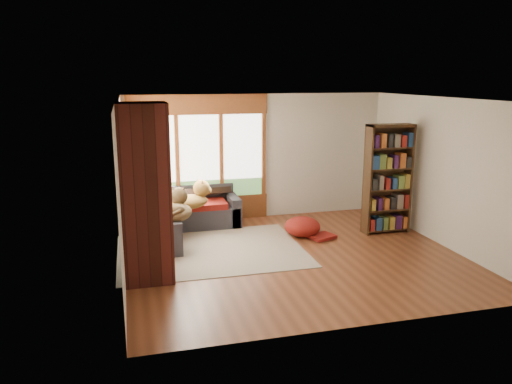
{
  "coord_description": "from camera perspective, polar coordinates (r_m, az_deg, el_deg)",
  "views": [
    {
      "loc": [
        -2.63,
        -7.51,
        2.96
      ],
      "look_at": [
        -0.45,
        0.81,
        0.95
      ],
      "focal_mm": 35.0,
      "sensor_mm": 36.0,
      "label": 1
    }
  ],
  "objects": [
    {
      "name": "wall_left",
      "position": [
        7.69,
        -15.23,
        0.23
      ],
      "size": [
        0.04,
        5.0,
        2.6
      ],
      "primitive_type": "cube",
      "color": "silver",
      "rests_on": "ground"
    },
    {
      "name": "ceiling",
      "position": [
        7.96,
        4.7,
        10.53
      ],
      "size": [
        5.5,
        5.5,
        0.0
      ],
      "primitive_type": "plane",
      "color": "white"
    },
    {
      "name": "windows_back",
      "position": [
        10.2,
        -6.46,
        4.0
      ],
      "size": [
        2.82,
        0.1,
        1.9
      ],
      "color": "brown",
      "rests_on": "wall_back"
    },
    {
      "name": "dog_tan",
      "position": [
        9.4,
        -7.41,
        -0.44
      ],
      "size": [
        0.92,
        0.72,
        0.45
      ],
      "rotation": [
        0.0,
        0.0,
        0.31
      ],
      "color": "olive",
      "rests_on": "sectional_sofa"
    },
    {
      "name": "pouf",
      "position": [
        9.46,
        5.33,
        -3.89
      ],
      "size": [
        0.79,
        0.79,
        0.37
      ],
      "primitive_type": "ellipsoid",
      "rotation": [
        0.0,
        0.0,
        -0.19
      ],
      "color": "maroon",
      "rests_on": "area_rug"
    },
    {
      "name": "brick_chimney",
      "position": [
        7.35,
        -12.51,
        -0.21
      ],
      "size": [
        0.7,
        0.7,
        2.6
      ],
      "primitive_type": "cube",
      "color": "#471914",
      "rests_on": "ground"
    },
    {
      "name": "throw_pillows",
      "position": [
        9.54,
        -9.7,
        -0.16
      ],
      "size": [
        1.98,
        1.68,
        0.45
      ],
      "color": "black",
      "rests_on": "sectional_sofa"
    },
    {
      "name": "sectional_sofa",
      "position": [
        9.6,
        -10.08,
        -3.11
      ],
      "size": [
        2.2,
        2.2,
        0.8
      ],
      "rotation": [
        0.0,
        0.0,
        0.08
      ],
      "color": "#2D2C32",
      "rests_on": "ground"
    },
    {
      "name": "wall_back",
      "position": [
        10.48,
        0.05,
        4.05
      ],
      "size": [
        5.5,
        0.04,
        2.6
      ],
      "primitive_type": "cube",
      "color": "silver",
      "rests_on": "ground"
    },
    {
      "name": "dog_brindle",
      "position": [
        8.75,
        -8.97,
        -1.55
      ],
      "size": [
        0.68,
        0.9,
        0.45
      ],
      "rotation": [
        0.0,
        0.0,
        1.33
      ],
      "color": "#352616",
      "rests_on": "sectional_sofa"
    },
    {
      "name": "roller_blind",
      "position": [
        9.61,
        -14.99,
        5.49
      ],
      "size": [
        0.03,
        0.72,
        0.9
      ],
      "primitive_type": "cube",
      "color": "#769562",
      "rests_on": "wall_left"
    },
    {
      "name": "wall_right",
      "position": [
        9.38,
        20.62,
        2.12
      ],
      "size": [
        0.04,
        5.0,
        2.6
      ],
      "primitive_type": "cube",
      "color": "silver",
      "rests_on": "ground"
    },
    {
      "name": "floor",
      "position": [
        8.48,
        4.37,
        -7.29
      ],
      "size": [
        5.5,
        5.5,
        0.0
      ],
      "primitive_type": "plane",
      "color": "brown",
      "rests_on": "ground"
    },
    {
      "name": "windows_left",
      "position": [
        8.85,
        -15.03,
        2.23
      ],
      "size": [
        0.1,
        2.62,
        1.9
      ],
      "color": "brown",
      "rests_on": "wall_left"
    },
    {
      "name": "wall_front",
      "position": [
        5.89,
        12.51,
        -3.52
      ],
      "size": [
        5.5,
        0.04,
        2.6
      ],
      "primitive_type": "cube",
      "color": "silver",
      "rests_on": "ground"
    },
    {
      "name": "area_rug",
      "position": [
        8.72,
        -5.13,
        -6.7
      ],
      "size": [
        3.16,
        2.43,
        0.01
      ],
      "primitive_type": "cube",
      "rotation": [
        0.0,
        0.0,
        -0.01
      ],
      "color": "beige",
      "rests_on": "ground"
    },
    {
      "name": "bookshelf",
      "position": [
        9.78,
        14.84,
        1.42
      ],
      "size": [
        0.89,
        0.3,
        2.09
      ],
      "color": "#3D2514",
      "rests_on": "ground"
    }
  ]
}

